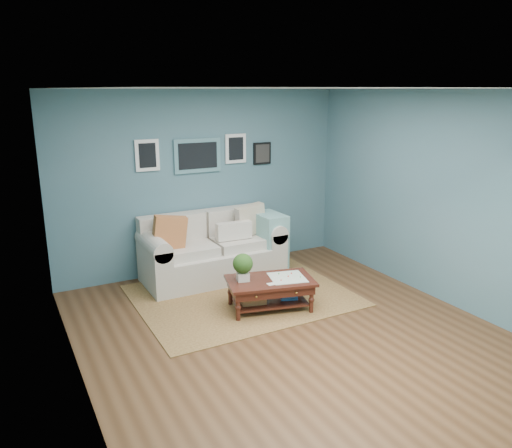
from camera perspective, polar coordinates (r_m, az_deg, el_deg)
room_shell at (r=5.40m, az=3.83°, el=0.84°), size 5.00×5.02×2.70m
area_rug at (r=6.79m, az=-1.59°, el=-8.15°), size 2.76×2.21×0.01m
loveseat at (r=7.34m, az=-4.44°, el=-2.83°), size 2.06×0.93×1.06m
coffee_table at (r=6.27m, az=1.11°, el=-6.95°), size 1.19×0.86×0.75m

